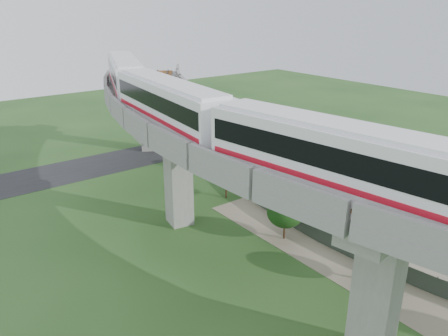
% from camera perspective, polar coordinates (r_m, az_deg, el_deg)
% --- Properties ---
extents(ground, '(160.00, 160.00, 0.00)m').
position_cam_1_polar(ground, '(33.84, 2.46, -14.06)').
color(ground, '#24481D').
rests_on(ground, ground).
extents(dirt_lot, '(18.00, 26.00, 0.04)m').
position_cam_1_polar(dirt_lot, '(41.95, 19.37, -7.93)').
color(dirt_lot, gray).
rests_on(dirt_lot, ground).
extents(asphalt_road, '(60.00, 8.00, 0.03)m').
position_cam_1_polar(asphalt_road, '(57.65, -16.82, 0.23)').
color(asphalt_road, '#232326').
rests_on(asphalt_road, ground).
extents(viaduct, '(19.58, 73.98, 11.40)m').
position_cam_1_polar(viaduct, '(32.10, 8.01, 1.91)').
color(viaduct, '#99968E').
rests_on(viaduct, ground).
extents(metro_train, '(11.65, 61.32, 3.64)m').
position_cam_1_polar(metro_train, '(27.54, 5.99, 5.93)').
color(metro_train, white).
rests_on(metro_train, ground).
extents(fence, '(3.87, 38.73, 1.50)m').
position_cam_1_polar(fence, '(39.50, 13.58, -7.92)').
color(fence, '#2D382D').
rests_on(fence, ground).
extents(tree_0, '(2.33, 2.33, 2.91)m').
position_cam_1_polar(tree_0, '(53.95, -3.00, 1.87)').
color(tree_0, '#382314').
rests_on(tree_0, ground).
extents(tree_1, '(2.06, 2.06, 3.08)m').
position_cam_1_polar(tree_1, '(45.53, 0.28, -1.36)').
color(tree_1, '#382314').
rests_on(tree_1, ground).
extents(tree_2, '(3.18, 3.18, 3.95)m').
position_cam_1_polar(tree_2, '(37.82, 8.01, -5.71)').
color(tree_2, '#382314').
rests_on(tree_2, ground).
extents(tree_3, '(3.04, 3.04, 3.95)m').
position_cam_1_polar(tree_3, '(33.66, 19.27, -10.19)').
color(tree_3, '#382314').
rests_on(tree_3, ground).
extents(car_white, '(3.15, 4.21, 1.33)m').
position_cam_1_polar(car_white, '(40.67, 27.26, -9.00)').
color(car_white, silver).
rests_on(car_white, dirt_lot).
extents(car_red, '(3.06, 3.70, 1.19)m').
position_cam_1_polar(car_red, '(42.24, 17.88, -6.59)').
color(car_red, '#B31019').
rests_on(car_red, dirt_lot).
extents(car_dark, '(3.95, 2.36, 1.07)m').
position_cam_1_polar(car_dark, '(41.84, 12.61, -6.41)').
color(car_dark, black).
rests_on(car_dark, dirt_lot).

